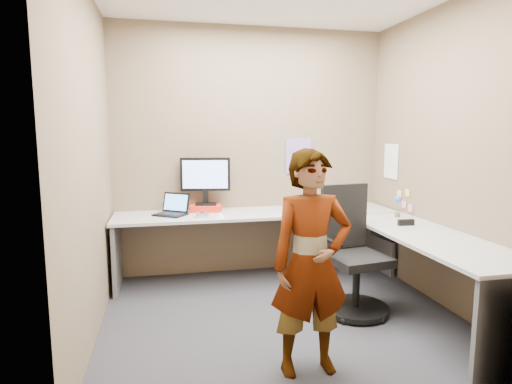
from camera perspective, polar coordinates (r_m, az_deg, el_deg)
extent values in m
plane|color=#29292E|center=(3.84, 3.40, -16.15)|extent=(3.00, 3.00, 0.00)
plane|color=brown|center=(4.77, -0.67, 5.38)|extent=(3.00, 0.00, 3.00)
plane|color=brown|center=(4.17, 23.88, 4.29)|extent=(0.00, 2.70, 2.70)
plane|color=brown|center=(3.42, -21.42, 3.73)|extent=(0.00, 2.70, 2.70)
cube|color=#A3A3A3|center=(4.53, 0.16, -2.86)|extent=(2.96, 0.65, 0.03)
cube|color=#A3A3A3|center=(3.81, 22.22, -5.58)|extent=(0.65, 1.91, 0.03)
cube|color=#59595B|center=(4.54, -18.06, -7.98)|extent=(0.04, 0.60, 0.70)
cube|color=#59595B|center=(5.11, 16.23, -6.12)|extent=(0.04, 0.60, 0.70)
cube|color=red|center=(4.62, -6.68, -2.10)|extent=(0.37, 0.30, 0.07)
cube|color=black|center=(4.61, -6.69, -1.59)|extent=(0.24, 0.19, 0.02)
cube|color=black|center=(4.62, -6.73, -0.64)|extent=(0.06, 0.05, 0.13)
cube|color=black|center=(4.59, -6.78, 2.37)|extent=(0.53, 0.13, 0.35)
cube|color=#80A2DD|center=(4.57, -6.80, 2.34)|extent=(0.47, 0.08, 0.30)
cube|color=black|center=(4.43, -11.36, -2.97)|extent=(0.38, 0.36, 0.02)
cube|color=black|center=(4.50, -10.61, -1.36)|extent=(0.29, 0.23, 0.20)
cube|color=#458FDB|center=(4.50, -10.61, -1.36)|extent=(0.25, 0.19, 0.16)
cube|color=#B7B7BC|center=(4.29, -7.18, -3.05)|extent=(0.12, 0.08, 0.04)
sphere|color=#AF0B27|center=(4.27, -7.18, -2.68)|extent=(0.04, 0.04, 0.04)
cone|color=white|center=(4.23, -4.83, -3.05)|extent=(0.10, 0.10, 0.06)
cube|color=black|center=(4.12, 19.36, -3.84)|extent=(0.15, 0.05, 0.05)
cylinder|color=brown|center=(4.49, 18.32, -2.93)|extent=(0.05, 0.05, 0.04)
cylinder|color=#338C3F|center=(4.47, 18.37, -1.80)|extent=(0.01, 0.01, 0.14)
sphere|color=blue|center=(4.46, 18.41, -0.92)|extent=(0.07, 0.07, 0.07)
cube|color=#846BB7|center=(4.90, 5.69, 4.83)|extent=(0.30, 0.01, 0.40)
cube|color=white|center=(4.93, 17.57, 3.92)|extent=(0.01, 0.28, 0.38)
cube|color=#F2E059|center=(4.66, 19.54, -0.10)|extent=(0.01, 0.07, 0.07)
cube|color=pink|center=(4.72, 19.15, -1.57)|extent=(0.01, 0.07, 0.07)
cube|color=pink|center=(4.63, 19.90, -2.06)|extent=(0.01, 0.07, 0.07)
cube|color=#F2E059|center=(4.79, 18.59, -0.20)|extent=(0.01, 0.07, 0.07)
cylinder|color=black|center=(3.97, 13.10, -14.85)|extent=(0.58, 0.58, 0.04)
cylinder|color=black|center=(3.89, 13.21, -11.77)|extent=(0.06, 0.06, 0.41)
cube|color=black|center=(3.82, 13.32, -8.71)|extent=(0.54, 0.54, 0.07)
cube|color=black|center=(3.93, 11.63, -3.08)|extent=(0.46, 0.12, 0.57)
cube|color=black|center=(3.64, 10.02, -6.59)|extent=(0.09, 0.31, 0.03)
cube|color=black|center=(3.93, 16.55, -5.73)|extent=(0.09, 0.31, 0.03)
imported|color=#999399|center=(2.81, 7.36, -9.39)|extent=(0.54, 0.36, 1.47)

